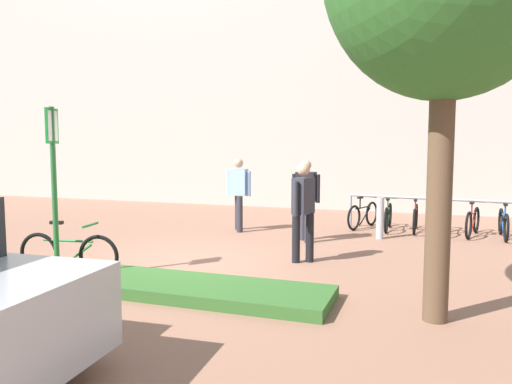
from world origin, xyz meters
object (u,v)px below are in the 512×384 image
parking_sign_post (53,168)px  bike_at_sign (69,254)px  bike_rack_cluster (429,218)px  person_casual_tan (239,190)px  person_suited_dark (303,206)px  person_suited_navy (306,195)px  bollard_steel (380,218)px

parking_sign_post → bike_at_sign: size_ratio=1.55×
bike_rack_cluster → person_casual_tan: (-4.26, -1.21, 0.64)m
parking_sign_post → person_suited_dark: bearing=35.4°
parking_sign_post → person_suited_navy: 5.06m
parking_sign_post → bollard_steel: bearing=49.0°
bollard_steel → person_suited_dark: (-1.06, -2.64, 0.53)m
parking_sign_post → bike_rack_cluster: bearing=48.8°
bike_rack_cluster → person_suited_dark: 4.35m
bike_rack_cluster → person_suited_navy: (-2.47, -1.95, 0.64)m
parking_sign_post → person_casual_tan: 5.02m
bike_at_sign → person_suited_dark: bearing=32.7°
bike_rack_cluster → person_suited_dark: bearing=-118.8°
bike_rack_cluster → person_suited_navy: size_ratio=2.17×
parking_sign_post → person_casual_tan: (1.05, 4.86, -0.70)m
parking_sign_post → person_suited_navy: bearing=55.4°
bike_at_sign → person_suited_navy: person_suited_navy is taller
bike_at_sign → bollard_steel: bearing=47.7°
bike_at_sign → bollard_steel: (4.28, 4.71, 0.10)m
bike_rack_cluster → parking_sign_post: bearing=-131.2°
person_casual_tan → parking_sign_post: bearing=-102.1°
bollard_steel → person_suited_dark: size_ratio=0.52×
bike_at_sign → person_suited_dark: (3.22, 2.07, 0.63)m
bike_at_sign → bike_rack_cluster: bike_at_sign is taller
parking_sign_post → person_suited_dark: size_ratio=1.50×
parking_sign_post → person_suited_dark: parking_sign_post is taller
bike_at_sign → bike_rack_cluster: size_ratio=0.45×
person_casual_tan → bike_at_sign: bearing=-102.5°
parking_sign_post → bollard_steel: 6.67m
bike_at_sign → bike_rack_cluster: (5.29, 5.84, -0.00)m
bike_at_sign → person_casual_tan: size_ratio=0.97×
bollard_steel → person_suited_navy: bearing=-150.6°
person_suited_navy → person_casual_tan: (-1.80, 0.74, 0.00)m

